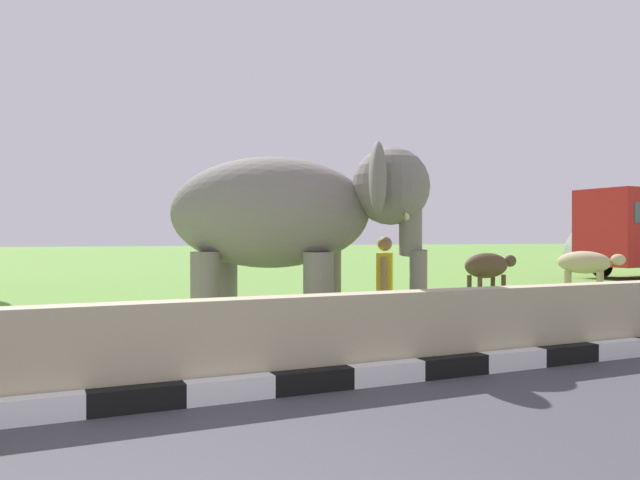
{
  "coord_description": "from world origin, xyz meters",
  "views": [
    {
      "loc": [
        -0.72,
        -2.46,
        1.65
      ],
      "look_at": [
        3.07,
        5.96,
        1.6
      ],
      "focal_mm": 34.97,
      "sensor_mm": 36.0,
      "label": 1
    }
  ],
  "objects_px": {
    "elephant": "(291,216)",
    "cow_near": "(488,266)",
    "cow_mid": "(585,263)",
    "person_handler": "(385,283)"
  },
  "relations": [
    {
      "from": "elephant",
      "to": "cow_near",
      "type": "distance_m",
      "value": 8.4
    },
    {
      "from": "cow_near",
      "to": "cow_mid",
      "type": "bearing_deg",
      "value": 5.8
    },
    {
      "from": "cow_mid",
      "to": "person_handler",
      "type": "bearing_deg",
      "value": -152.73
    },
    {
      "from": "elephant",
      "to": "cow_near",
      "type": "bearing_deg",
      "value": 30.37
    },
    {
      "from": "person_handler",
      "to": "cow_mid",
      "type": "height_order",
      "value": "person_handler"
    },
    {
      "from": "person_handler",
      "to": "elephant",
      "type": "bearing_deg",
      "value": 165.15
    },
    {
      "from": "cow_near",
      "to": "person_handler",
      "type": "bearing_deg",
      "value": -141.51
    },
    {
      "from": "person_handler",
      "to": "cow_near",
      "type": "bearing_deg",
      "value": 38.49
    },
    {
      "from": "elephant",
      "to": "cow_near",
      "type": "xyz_separation_m",
      "value": [
        7.19,
        4.21,
        -1.09
      ]
    },
    {
      "from": "elephant",
      "to": "cow_near",
      "type": "relative_size",
      "value": 2.05
    }
  ]
}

